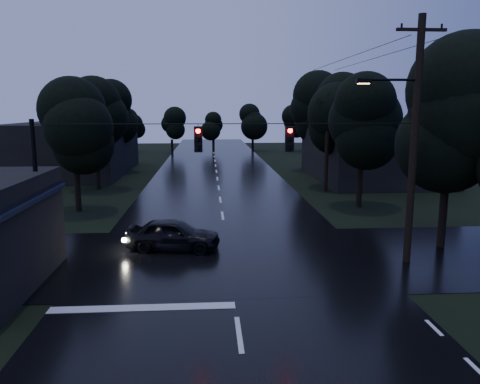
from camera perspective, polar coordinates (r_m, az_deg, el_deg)
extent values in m
cube|color=black|center=(37.97, -2.62, 0.47)|extent=(12.00, 120.00, 0.02)
cube|color=black|center=(20.46, -1.43, -8.04)|extent=(60.00, 9.00, 0.02)
cube|color=black|center=(17.83, -24.11, -1.05)|extent=(0.30, 7.00, 0.15)
cylinder|color=black|center=(21.02, -21.51, -4.02)|extent=(0.10, 0.10, 3.00)
cube|color=#FFD866|center=(16.63, -25.86, -4.42)|extent=(0.06, 1.60, 0.50)
cube|color=#FFD866|center=(19.09, -22.88, -2.42)|extent=(0.06, 1.20, 0.50)
cube|color=black|center=(44.19, 15.75, 4.35)|extent=(10.00, 14.00, 4.40)
cube|color=black|center=(49.37, -19.46, 5.08)|extent=(10.00, 16.00, 5.00)
cylinder|color=black|center=(20.26, 20.45, 5.59)|extent=(0.30, 0.30, 10.00)
cube|color=black|center=(20.43, 21.25, 17.97)|extent=(2.00, 0.12, 0.12)
cylinder|color=black|center=(19.81, 17.94, 12.89)|extent=(2.20, 0.10, 0.10)
cube|color=black|center=(19.44, 14.84, 12.95)|extent=(0.60, 0.25, 0.18)
cube|color=#FFB266|center=(19.43, 14.82, 12.66)|extent=(0.45, 0.18, 0.03)
cylinder|color=black|center=(36.67, 10.56, 5.87)|extent=(0.30, 0.30, 7.50)
cube|color=black|center=(36.58, 10.72, 10.80)|extent=(2.00, 0.12, 0.12)
cylinder|color=black|center=(19.88, -23.47, -0.51)|extent=(0.18, 0.18, 6.00)
cylinder|color=black|center=(18.45, -1.37, 8.32)|extent=(15.00, 0.03, 0.03)
cube|color=black|center=(18.46, -5.11, 6.42)|extent=(0.32, 0.25, 1.00)
sphere|color=#FF0C07|center=(18.31, -5.12, 6.39)|extent=(0.18, 0.18, 0.18)
cube|color=black|center=(18.74, 6.04, 6.46)|extent=(0.32, 0.25, 1.00)
sphere|color=#FF0C07|center=(18.59, 6.12, 6.43)|extent=(0.18, 0.18, 0.18)
cylinder|color=black|center=(23.64, 23.47, -2.88)|extent=(0.36, 0.36, 2.80)
sphere|color=black|center=(23.17, 24.06, 5.35)|extent=(4.48, 4.48, 4.48)
sphere|color=black|center=(23.11, 24.28, 8.31)|extent=(4.48, 4.48, 4.48)
sphere|color=black|center=(23.12, 24.50, 11.27)|extent=(4.48, 4.48, 4.48)
cylinder|color=black|center=(30.97, -19.17, 0.00)|extent=(0.36, 0.36, 2.45)
sphere|color=black|center=(30.61, -19.49, 5.49)|extent=(3.92, 3.92, 3.92)
sphere|color=black|center=(30.55, -19.61, 7.45)|extent=(3.92, 3.92, 3.92)
sphere|color=black|center=(30.53, -19.73, 9.41)|extent=(3.92, 3.92, 3.92)
cylinder|color=black|center=(38.77, -16.98, 2.20)|extent=(0.36, 0.36, 2.62)
sphere|color=black|center=(38.48, -17.23, 6.91)|extent=(4.20, 4.20, 4.20)
sphere|color=black|center=(38.44, -17.31, 8.58)|extent=(4.20, 4.20, 4.20)
sphere|color=black|center=(38.44, -17.40, 10.25)|extent=(4.20, 4.20, 4.20)
cylinder|color=black|center=(48.59, -15.06, 3.93)|extent=(0.36, 0.36, 2.80)
sphere|color=black|center=(48.36, -15.24, 7.94)|extent=(4.48, 4.48, 4.48)
sphere|color=black|center=(48.34, -15.31, 9.36)|extent=(4.48, 4.48, 4.48)
sphere|color=black|center=(48.34, -15.38, 10.78)|extent=(4.48, 4.48, 4.48)
cylinder|color=black|center=(31.43, 14.35, 0.55)|extent=(0.36, 0.36, 2.62)
sphere|color=black|center=(31.07, 14.61, 6.36)|extent=(4.20, 4.20, 4.20)
sphere|color=black|center=(31.02, 14.71, 8.43)|extent=(4.20, 4.20, 4.20)
sphere|color=black|center=(31.02, 14.80, 10.50)|extent=(4.20, 4.20, 4.20)
cylinder|color=black|center=(39.16, 11.56, 2.65)|extent=(0.36, 0.36, 2.80)
sphere|color=black|center=(38.88, 11.74, 7.62)|extent=(4.48, 4.48, 4.48)
sphere|color=black|center=(38.85, 11.81, 9.39)|extent=(4.48, 4.48, 4.48)
sphere|color=black|center=(38.85, 11.87, 11.16)|extent=(4.48, 4.48, 4.48)
cylinder|color=black|center=(48.93, 9.15, 4.30)|extent=(0.36, 0.36, 2.97)
sphere|color=black|center=(48.70, 9.27, 8.53)|extent=(4.76, 4.76, 4.76)
sphere|color=black|center=(48.68, 9.31, 10.03)|extent=(4.76, 4.76, 4.76)
sphere|color=black|center=(48.70, 9.36, 11.53)|extent=(4.76, 4.76, 4.76)
imported|color=black|center=(21.63, -8.13, -5.13)|extent=(4.45, 2.35, 1.44)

